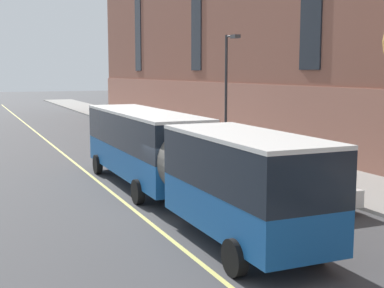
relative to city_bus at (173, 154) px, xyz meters
name	(u,v)px	position (x,y,z in m)	size (l,w,h in m)	color
ground_plane	(176,213)	(-0.40, -1.33, -2.02)	(260.00, 260.00, 0.00)	#424244
sidewalk	(327,178)	(8.80, 1.67, -1.95)	(5.12, 160.00, 0.15)	gray
city_bus	(173,154)	(0.00, 0.00, 0.00)	(2.87, 18.40, 3.46)	#19569E
parked_car_white_0	(308,185)	(4.91, -2.14, -1.24)	(1.98, 4.64, 1.56)	silver
parked_car_champagne_2	(130,126)	(5.18, 23.26, -1.24)	(1.97, 4.71, 1.56)	#BCAD89
parked_car_silver_3	(193,146)	(5.17, 10.01, -1.24)	(1.98, 4.59, 1.56)	#B7B7BC
parked_car_red_5	(107,119)	(5.05, 30.39, -1.24)	(2.09, 4.29, 1.56)	#B21E19
street_lamp	(228,84)	(6.84, 8.67, 2.52)	(0.36, 1.48, 7.21)	#2D2D30
lane_centerline	(120,199)	(-1.70, 1.67, -2.02)	(0.16, 140.00, 0.01)	#E0D66B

